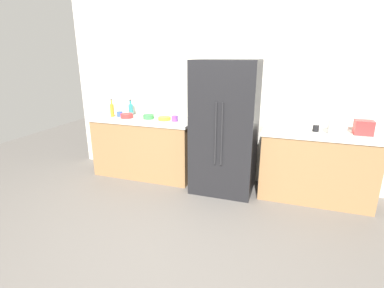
# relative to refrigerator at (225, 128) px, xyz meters

# --- Properties ---
(ground_plane) EXTENTS (9.83, 9.83, 0.00)m
(ground_plane) POSITION_rel_refrigerator_xyz_m (-0.19, -1.58, -0.90)
(ground_plane) COLOR slate
(kitchen_back_panel) EXTENTS (4.89, 0.10, 3.06)m
(kitchen_back_panel) POSITION_rel_refrigerator_xyz_m (-0.19, 0.43, 0.62)
(kitchen_back_panel) COLOR silver
(kitchen_back_panel) RESTS_ON ground_plane
(counter_left) EXTENTS (1.59, 0.61, 0.92)m
(counter_left) POSITION_rel_refrigerator_xyz_m (-1.30, 0.08, -0.44)
(counter_left) COLOR #9E7247
(counter_left) RESTS_ON ground_plane
(counter_right) EXTENTS (1.42, 0.61, 0.92)m
(counter_right) POSITION_rel_refrigerator_xyz_m (1.21, 0.08, -0.44)
(counter_right) COLOR #9E7247
(counter_right) RESTS_ON ground_plane
(refrigerator) EXTENTS (0.84, 0.74, 1.81)m
(refrigerator) POSITION_rel_refrigerator_xyz_m (0.00, 0.00, 0.00)
(refrigerator) COLOR black
(refrigerator) RESTS_ON ground_plane
(toaster) EXTENTS (0.21, 0.17, 0.18)m
(toaster) POSITION_rel_refrigerator_xyz_m (1.70, 0.12, 0.11)
(toaster) COLOR red
(toaster) RESTS_ON counter_right
(rice_cooker) EXTENTS (0.23, 0.23, 0.28)m
(rice_cooker) POSITION_rel_refrigerator_xyz_m (1.40, 0.02, 0.15)
(rice_cooker) COLOR silver
(rice_cooker) RESTS_ON counter_right
(bottle_a) EXTENTS (0.06, 0.06, 0.28)m
(bottle_a) POSITION_rel_refrigerator_xyz_m (-1.84, 0.06, 0.13)
(bottle_a) COLOR orange
(bottle_a) RESTS_ON counter_left
(bottle_b) EXTENTS (0.07, 0.07, 0.26)m
(bottle_b) POSITION_rel_refrigerator_xyz_m (-1.59, 0.22, 0.12)
(bottle_b) COLOR teal
(bottle_b) RESTS_ON counter_left
(cup_a) EXTENTS (0.08, 0.08, 0.08)m
(cup_a) POSITION_rel_refrigerator_xyz_m (1.16, 0.10, 0.06)
(cup_a) COLOR black
(cup_a) RESTS_ON counter_right
(cup_b) EXTENTS (0.10, 0.10, 0.08)m
(cup_b) POSITION_rel_refrigerator_xyz_m (-1.74, 0.12, 0.06)
(cup_b) COLOR blue
(cup_b) RESTS_ON counter_left
(cup_c) EXTENTS (0.10, 0.10, 0.08)m
(cup_c) POSITION_rel_refrigerator_xyz_m (-0.78, 0.07, 0.06)
(cup_c) COLOR purple
(cup_c) RESTS_ON counter_left
(cup_d) EXTENTS (0.07, 0.07, 0.07)m
(cup_d) POSITION_rel_refrigerator_xyz_m (0.89, 0.16, 0.06)
(cup_d) COLOR white
(cup_d) RESTS_ON counter_right
(bowl_a) EXTENTS (0.16, 0.16, 0.07)m
(bowl_a) POSITION_rel_refrigerator_xyz_m (-1.22, 0.10, 0.05)
(bowl_a) COLOR green
(bowl_a) RESTS_ON counter_left
(bowl_b) EXTENTS (0.19, 0.19, 0.05)m
(bowl_b) POSITION_rel_refrigerator_xyz_m (-0.95, 0.10, 0.04)
(bowl_b) COLOR yellow
(bowl_b) RESTS_ON counter_left
(bowl_c) EXTENTS (0.19, 0.19, 0.07)m
(bowl_c) POSITION_rel_refrigerator_xyz_m (-1.57, 0.05, 0.05)
(bowl_c) COLOR red
(bowl_c) RESTS_ON counter_left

